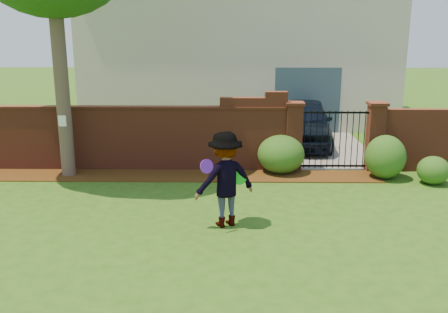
{
  "coord_description": "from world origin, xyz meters",
  "views": [
    {
      "loc": [
        0.69,
        -9.2,
        3.81
      ],
      "look_at": [
        0.55,
        1.4,
        1.05
      ],
      "focal_mm": 39.92,
      "sensor_mm": 36.0,
      "label": 1
    }
  ],
  "objects_px": {
    "frisbee_purple": "(207,166)",
    "car": "(304,124)",
    "man": "(226,180)",
    "frisbee_green": "(240,177)"
  },
  "relations": [
    {
      "from": "car",
      "to": "frisbee_purple",
      "type": "height_order",
      "value": "car"
    },
    {
      "from": "frisbee_green",
      "to": "car",
      "type": "bearing_deg",
      "value": 71.91
    },
    {
      "from": "car",
      "to": "man",
      "type": "relative_size",
      "value": 2.32
    },
    {
      "from": "man",
      "to": "frisbee_green",
      "type": "relative_size",
      "value": 6.46
    },
    {
      "from": "frisbee_purple",
      "to": "car",
      "type": "bearing_deg",
      "value": 68.52
    },
    {
      "from": "frisbee_purple",
      "to": "frisbee_green",
      "type": "height_order",
      "value": "frisbee_purple"
    },
    {
      "from": "car",
      "to": "man",
      "type": "distance_m",
      "value": 7.32
    },
    {
      "from": "man",
      "to": "frisbee_green",
      "type": "height_order",
      "value": "man"
    },
    {
      "from": "frisbee_green",
      "to": "man",
      "type": "bearing_deg",
      "value": -170.55
    },
    {
      "from": "man",
      "to": "car",
      "type": "bearing_deg",
      "value": -134.18
    }
  ]
}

